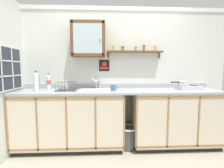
{
  "coord_description": "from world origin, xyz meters",
  "views": [
    {
      "loc": [
        -0.25,
        -2.25,
        1.33
      ],
      "look_at": [
        -0.12,
        0.47,
        1.06
      ],
      "focal_mm": 25.52,
      "sensor_mm": 36.0,
      "label": 1
    }
  ],
  "objects": [
    {
      "name": "floor",
      "position": [
        0.0,
        0.0,
        0.0
      ],
      "size": [
        6.36,
        6.36,
        0.0
      ],
      "primitive_type": "plane",
      "color": "#9E9384",
      "rests_on": "ground"
    },
    {
      "name": "bottle_water_clear_1",
      "position": [
        -1.16,
        0.38,
        1.1
      ],
      "size": [
        0.07,
        0.07,
        0.28
      ],
      "color": "silver",
      "rests_on": "countertop"
    },
    {
      "name": "lower_cabinet_run_right",
      "position": [
        0.94,
        0.35,
        0.47
      ],
      "size": [
        1.46,
        0.61,
        0.93
      ],
      "color": "black",
      "rests_on": "ground"
    },
    {
      "name": "mug",
      "position": [
        -0.11,
        0.29,
        1.01
      ],
      "size": [
        0.12,
        0.08,
        0.1
      ],
      "color": "#3F6699",
      "rests_on": "countertop"
    },
    {
      "name": "hot_plate_stove",
      "position": [
        1.18,
        0.38,
        1.0
      ],
      "size": [
        0.37,
        0.26,
        0.07
      ],
      "color": "silver",
      "rests_on": "countertop"
    },
    {
      "name": "spice_shelf",
      "position": [
        0.28,
        0.58,
        1.63
      ],
      "size": [
        0.98,
        0.14,
        0.23
      ],
      "color": "brown"
    },
    {
      "name": "lower_cabinet_run",
      "position": [
        -0.81,
        0.35,
        0.47
      ],
      "size": [
        1.72,
        0.61,
        0.93
      ],
      "color": "black",
      "rests_on": "ground"
    },
    {
      "name": "warning_sign",
      "position": [
        -0.26,
        0.64,
        1.37
      ],
      "size": [
        0.19,
        0.01,
        0.2
      ],
      "color": "black"
    },
    {
      "name": "bottle_soda_green_2",
      "position": [
        -1.35,
        0.39,
        1.11
      ],
      "size": [
        0.08,
        0.08,
        0.3
      ],
      "color": "#4CB266",
      "rests_on": "countertop"
    },
    {
      "name": "sink",
      "position": [
        -0.41,
        0.38,
        0.93
      ],
      "size": [
        0.51,
        0.4,
        0.43
      ],
      "color": "silver",
      "rests_on": "countertop"
    },
    {
      "name": "wall_cabinet",
      "position": [
        -0.52,
        0.52,
        1.81
      ],
      "size": [
        0.56,
        0.29,
        0.58
      ],
      "color": "brown"
    },
    {
      "name": "countertop",
      "position": [
        0.0,
        0.35,
        0.95
      ],
      "size": [
        3.32,
        0.64,
        0.03
      ],
      "primitive_type": "cube",
      "color": "#9EA3A8",
      "rests_on": "lower_cabinet_run"
    },
    {
      "name": "window",
      "position": [
        -1.68,
        0.14,
        1.32
      ],
      "size": [
        0.03,
        0.78,
        0.66
      ],
      "color": "#262D38"
    },
    {
      "name": "trash_bin",
      "position": [
        0.13,
        0.27,
        0.19
      ],
      "size": [
        0.3,
        0.3,
        0.36
      ],
      "color": "#4C4C51",
      "rests_on": "ground"
    },
    {
      "name": "bottle_opaque_white_0",
      "position": [
        -1.31,
        0.26,
        1.11
      ],
      "size": [
        0.07,
        0.07,
        0.32
      ],
      "color": "white",
      "rests_on": "countertop"
    },
    {
      "name": "back_wall",
      "position": [
        0.0,
        0.67,
        1.21
      ],
      "size": [
        3.96,
        0.07,
        2.41
      ],
      "color": "silver",
      "rests_on": "ground"
    },
    {
      "name": "dish_rack",
      "position": [
        -0.89,
        0.35,
        1.01
      ],
      "size": [
        0.32,
        0.23,
        0.17
      ],
      "color": "#333338",
      "rests_on": "countertop"
    },
    {
      "name": "backsplash",
      "position": [
        0.0,
        0.64,
        1.0
      ],
      "size": [
        3.32,
        0.02,
        0.08
      ],
      "primitive_type": "cube",
      "color": "#9EA3A8",
      "rests_on": "countertop"
    },
    {
      "name": "saucepan",
      "position": [
        1.09,
        0.4,
        1.07
      ],
      "size": [
        0.32,
        0.18,
        0.08
      ],
      "color": "silver",
      "rests_on": "hot_plate_stove"
    }
  ]
}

